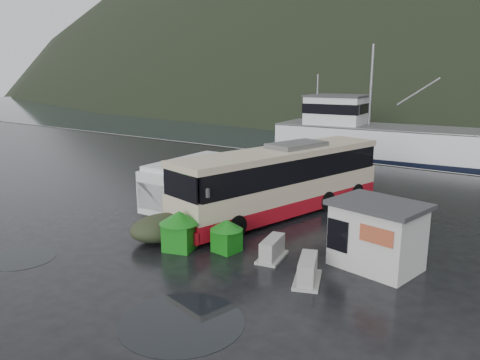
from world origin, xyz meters
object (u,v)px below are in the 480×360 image
Objects in this scene: white_van at (191,206)px; dome_tent at (163,240)px; waste_bin_right at (180,249)px; waste_bin_left at (227,251)px; jersey_barrier_a at (307,281)px; fishing_trawler at (401,149)px; ticket_kiosk at (375,267)px; coach_bus at (281,213)px; jersey_barrier_b at (272,259)px.

dome_tent is at bearing -65.08° from white_van.
white_van is 6.26m from waste_bin_right.
waste_bin_left is at bearing 10.81° from dome_tent.
fishing_trawler is (-6.00, 29.95, 0.00)m from jersey_barrier_a.
ticket_kiosk is 2.90m from jersey_barrier_a.
coach_bus is 5.94m from jersey_barrier_b.
ticket_kiosk is 1.92× the size of jersey_barrier_b.
coach_bus reaches higher than waste_bin_right.
dome_tent reaches higher than jersey_barrier_b.
waste_bin_left is at bearing -167.68° from jersey_barrier_b.
fishing_trawler reaches higher than coach_bus.
white_van is at bearing 118.44° from dome_tent.
coach_bus is at bearing 98.65° from waste_bin_left.
jersey_barrier_a is (-1.43, -2.52, 0.00)m from ticket_kiosk.
white_van is at bearing 153.48° from jersey_barrier_a.
jersey_barrier_a is at bearing -26.53° from jersey_barrier_b.
fishing_trawler is (-2.13, 29.34, 0.00)m from waste_bin_left.
fishing_trawler is (-7.44, 27.42, 0.00)m from ticket_kiosk.
dome_tent is 1.74× the size of jersey_barrier_b.
ticket_kiosk reaches higher than waste_bin_right.
jersey_barrier_a is 0.06× the size of fishing_trawler.
waste_bin_left is at bearing -149.55° from ticket_kiosk.
fishing_trawler reaches higher than waste_bin_right.
dome_tent is at bearing -168.60° from jersey_barrier_b.
waste_bin_left is 0.05× the size of fishing_trawler.
coach_bus is 7.78× the size of waste_bin_right.
coach_bus is 2.06× the size of white_van.
waste_bin_left reaches higher than jersey_barrier_a.
coach_bus is 0.46× the size of fishing_trawler.
fishing_trawler is (-3.98, 28.94, 0.00)m from jersey_barrier_b.
waste_bin_right is 0.06× the size of fishing_trawler.
fishing_trawler is at bearing 97.84° from jersey_barrier_b.
waste_bin_right is 3.74m from jersey_barrier_b.
waste_bin_left is 1.88m from waste_bin_right.
coach_bus is 7.23m from ticket_kiosk.
white_van is 3.78× the size of waste_bin_right.
jersey_barrier_a is (3.88, -0.60, 0.00)m from waste_bin_left.
jersey_barrier_b is (4.80, 0.97, 0.00)m from dome_tent.
white_van is at bearing -147.25° from coach_bus.
ticket_kiosk is at bearing 23.68° from jersey_barrier_b.
ticket_kiosk is 3.77m from jersey_barrier_b.
coach_bus is at bearing 127.00° from jersey_barrier_a.
jersey_barrier_b is at bearing 153.47° from jersey_barrier_a.
dome_tent is 0.91× the size of ticket_kiosk.
jersey_barrier_b is at bearing 20.92° from waste_bin_right.
white_van is at bearing 127.38° from waste_bin_right.
fishing_trawler is at bearing 94.15° from waste_bin_left.
fishing_trawler reaches higher than jersey_barrier_a.
jersey_barrier_b is 29.21m from fishing_trawler.
waste_bin_left is 3.92m from jersey_barrier_a.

